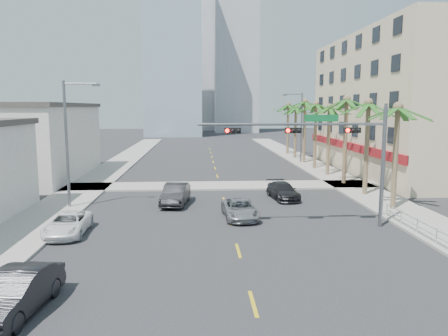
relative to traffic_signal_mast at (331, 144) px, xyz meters
name	(u,v)px	position (x,y,z in m)	size (l,w,h in m)	color
ground	(247,282)	(-5.78, -7.95, -5.06)	(260.00, 260.00, 0.00)	#262628
sidewalk_right	(357,188)	(6.22, 12.05, -4.99)	(4.00, 120.00, 0.15)	gray
sidewalk_left	(81,191)	(-17.78, 12.05, -4.99)	(4.00, 120.00, 0.15)	gray
sidewalk_cross	(220,186)	(-5.78, 14.05, -4.99)	(80.00, 4.00, 0.15)	gray
building_right	(416,104)	(16.21, 22.05, 2.43)	(15.25, 28.00, 15.00)	beige
building_left_far	(25,143)	(-25.28, 20.05, -1.46)	(11.00, 18.00, 7.20)	beige
tower_far_left	(173,39)	(-13.78, 87.05, 18.94)	(14.00, 14.00, 48.00)	#99B2C6
tower_far_right	(236,26)	(3.22, 102.05, 24.94)	(12.00, 12.00, 60.00)	#ADADB2
tower_far_center	(194,63)	(-8.78, 117.05, 15.94)	(16.00, 16.00, 42.00)	#ADADB2
traffic_signal_mast	(331,144)	(0.00, 0.00, 0.00)	(11.12, 0.54, 7.20)	slate
palm_tree_0	(398,109)	(5.82, 4.05, 2.02)	(4.80, 4.80, 7.80)	brown
palm_tree_1	(369,104)	(5.82, 9.25, 2.37)	(4.80, 4.80, 8.16)	brown
palm_tree_2	(347,101)	(5.82, 14.45, 2.72)	(4.80, 4.80, 8.52)	brown
palm_tree_3	(329,108)	(5.82, 19.65, 2.02)	(4.80, 4.80, 7.80)	brown
palm_tree_4	(316,105)	(5.82, 24.85, 2.37)	(4.80, 4.80, 8.16)	brown
palm_tree_5	(305,102)	(5.82, 30.05, 2.72)	(4.80, 4.80, 8.52)	brown
palm_tree_6	(296,108)	(5.82, 35.25, 2.02)	(4.80, 4.80, 7.80)	brown
palm_tree_7	(288,105)	(5.82, 40.45, 2.37)	(4.80, 4.80, 8.16)	brown
streetlight_left	(69,138)	(-16.78, 6.05, 0.00)	(2.55, 0.25, 9.00)	slate
streetlight_right	(300,124)	(5.21, 30.05, 0.00)	(2.55, 0.25, 9.00)	slate
guardrail	(418,224)	(4.52, -1.95, -4.39)	(0.08, 8.08, 1.00)	silver
car_parked_mid	(16,293)	(-14.15, -10.23, -4.30)	(1.60, 4.60, 1.52)	black
car_parked_far	(68,224)	(-15.18, -0.53, -4.45)	(2.04, 4.43, 1.23)	white
car_lane_left	(176,194)	(-9.47, 6.86, -4.29)	(1.63, 4.67, 1.54)	black
car_lane_center	(240,209)	(-5.09, 2.52, -4.45)	(2.04, 4.42, 1.23)	#A5A5A9
car_lane_right	(283,191)	(-1.13, 8.35, -4.42)	(1.80, 4.43, 1.29)	black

